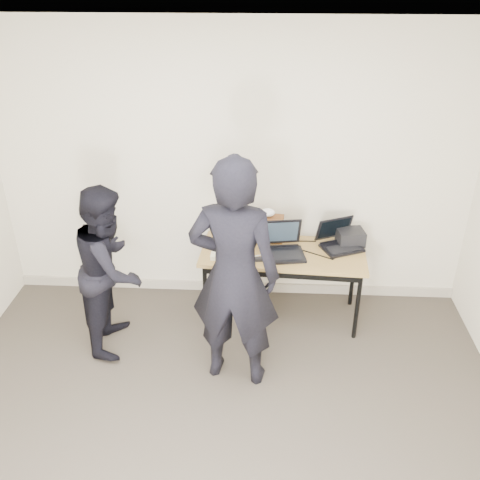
# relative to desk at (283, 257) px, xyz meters

# --- Properties ---
(room) EXTENTS (4.60, 4.60, 2.80)m
(room) POSITION_rel_desk_xyz_m (-0.48, -1.82, 0.69)
(room) COLOR #3E372F
(room) RESTS_ON ground
(desk) EXTENTS (1.54, 0.74, 0.72)m
(desk) POSITION_rel_desk_xyz_m (0.00, 0.00, 0.00)
(desk) COLOR olive
(desk) RESTS_ON ground
(laptop_beige) EXTENTS (0.35, 0.34, 0.28)m
(laptop_beige) POSITION_rel_desk_xyz_m (-0.48, -0.01, 0.11)
(laptop_beige) COLOR beige
(laptop_beige) RESTS_ON desk
(laptop_center) EXTENTS (0.43, 0.42, 0.29)m
(laptop_center) POSITION_rel_desk_xyz_m (-0.01, -0.02, 0.13)
(laptop_center) COLOR black
(laptop_center) RESTS_ON desk
(laptop_right) EXTENTS (0.46, 0.45, 0.26)m
(laptop_right) POSITION_rel_desk_xyz_m (0.52, 0.14, 0.12)
(laptop_right) COLOR black
(laptop_right) RESTS_ON desk
(leather_satchel) EXTENTS (0.37, 0.20, 0.25)m
(leather_satchel) POSITION_rel_desk_xyz_m (-0.18, 0.23, 0.19)
(leather_satchel) COLOR brown
(leather_satchel) RESTS_ON desk
(tissue) EXTENTS (0.14, 0.11, 0.08)m
(tissue) POSITION_rel_desk_xyz_m (-0.15, 0.23, 0.34)
(tissue) COLOR white
(tissue) RESTS_ON leather_satchel
(equipment_box) EXTENTS (0.27, 0.24, 0.14)m
(equipment_box) POSITION_rel_desk_xyz_m (0.63, 0.19, 0.13)
(equipment_box) COLOR black
(equipment_box) RESTS_ON desk
(power_brick) EXTENTS (0.08, 0.06, 0.03)m
(power_brick) POSITION_rel_desk_xyz_m (-0.22, -0.17, 0.07)
(power_brick) COLOR black
(power_brick) RESTS_ON desk
(cables) EXTENTS (1.15, 0.41, 0.01)m
(cables) POSITION_rel_desk_xyz_m (0.05, -0.00, 0.06)
(cables) COLOR black
(cables) RESTS_ON desk
(person_typist) EXTENTS (0.78, 0.57, 1.95)m
(person_typist) POSITION_rel_desk_xyz_m (-0.39, -0.82, 0.31)
(person_typist) COLOR black
(person_typist) RESTS_ON ground
(person_observer) EXTENTS (0.59, 0.75, 1.52)m
(person_observer) POSITION_rel_desk_xyz_m (-1.48, -0.43, 0.10)
(person_observer) COLOR black
(person_observer) RESTS_ON ground
(baseboard) EXTENTS (4.50, 0.03, 0.10)m
(baseboard) POSITION_rel_desk_xyz_m (-0.48, 0.42, -0.61)
(baseboard) COLOR #A59B89
(baseboard) RESTS_ON ground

